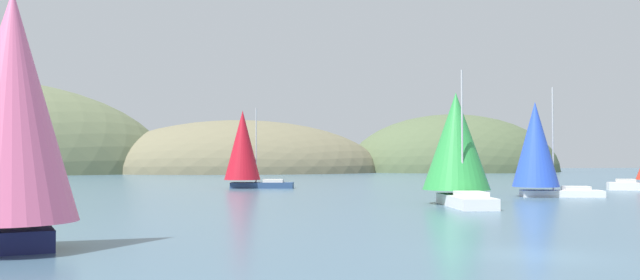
# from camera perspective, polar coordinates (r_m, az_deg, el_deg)

# --- Properties ---
(ground_plane) EXTENTS (360.00, 360.00, 0.00)m
(ground_plane) POSITION_cam_1_polar(r_m,az_deg,el_deg) (24.10, 18.41, -9.69)
(ground_plane) COLOR #426075
(headland_right) EXTENTS (56.34, 44.00, 29.73)m
(headland_right) POSITION_cam_1_polar(r_m,az_deg,el_deg) (171.43, 11.67, -2.74)
(headland_right) COLOR #4C5B3D
(headland_right) RESTS_ON ground_plane
(headland_center) EXTENTS (69.18, 44.00, 25.19)m
(headland_center) POSITION_cam_1_polar(r_m,az_deg,el_deg) (156.32, -6.94, -2.88)
(headland_center) COLOR #6B664C
(headland_center) RESTS_ON ground_plane
(sailboat_green_sail) EXTENTS (5.90, 9.64, 9.82)m
(sailboat_green_sail) POSITION_cam_1_polar(r_m,az_deg,el_deg) (49.07, 12.01, -0.49)
(sailboat_green_sail) COLOR white
(sailboat_green_sail) RESTS_ON ground_plane
(sailboat_pink_spinnaker) EXTENTS (9.72, 5.82, 10.65)m
(sailboat_pink_spinnaker) POSITION_cam_1_polar(r_m,az_deg,el_deg) (26.10, -26.09, 2.06)
(sailboat_pink_spinnaker) COLOR #191E4C
(sailboat_pink_spinnaker) RESTS_ON ground_plane
(sailboat_blue_spinnaker) EXTENTS (8.31, 5.55, 9.78)m
(sailboat_blue_spinnaker) POSITION_cam_1_polar(r_m,az_deg,el_deg) (60.68, 18.68, -0.64)
(sailboat_blue_spinnaker) COLOR white
(sailboat_blue_spinnaker) RESTS_ON ground_plane
(sailboat_crimson_sail) EXTENTS (8.47, 5.10, 9.24)m
(sailboat_crimson_sail) POSITION_cam_1_polar(r_m,az_deg,el_deg) (74.55, -6.74, -0.70)
(sailboat_crimson_sail) COLOR navy
(sailboat_crimson_sail) RESTS_ON ground_plane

